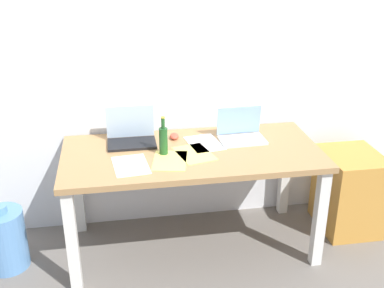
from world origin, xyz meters
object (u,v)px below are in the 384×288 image
object	(u,v)px
filing_cabinet	(349,191)
water_cooler_jug	(5,239)
laptop_left	(131,135)
desk	(192,164)
computer_mouse	(174,136)
laptop_right	(241,133)
beer_bottle	(163,140)

from	to	relation	value
filing_cabinet	water_cooler_jug	bearing A→B (deg)	-178.13
filing_cabinet	laptop_left	bearing A→B (deg)	174.81
laptop_left	water_cooler_jug	distance (m)	1.09
desk	computer_mouse	size ratio (longest dim) A/B	17.19
laptop_right	filing_cabinet	size ratio (longest dim) A/B	0.53
laptop_right	beer_bottle	world-z (taller)	beer_bottle
desk	laptop_left	distance (m)	0.47
laptop_right	desk	bearing A→B (deg)	-160.10
laptop_right	filing_cabinet	world-z (taller)	laptop_right
beer_bottle	water_cooler_jug	xyz separation A→B (m)	(-1.08, -0.00, -0.64)
filing_cabinet	beer_bottle	bearing A→B (deg)	-176.86
desk	filing_cabinet	size ratio (longest dim) A/B	2.83
desk	beer_bottle	world-z (taller)	beer_bottle
laptop_left	laptop_right	xyz separation A→B (m)	(0.76, -0.07, -0.01)
computer_mouse	filing_cabinet	bearing A→B (deg)	1.81
laptop_left	filing_cabinet	xyz separation A→B (m)	(1.60, -0.15, -0.51)
desk	water_cooler_jug	xyz separation A→B (m)	(-1.27, -0.02, -0.45)
computer_mouse	filing_cabinet	size ratio (longest dim) A/B	0.16
beer_bottle	computer_mouse	distance (m)	0.28
desk	computer_mouse	xyz separation A→B (m)	(-0.09, 0.23, 0.11)
beer_bottle	filing_cabinet	world-z (taller)	beer_bottle
laptop_right	beer_bottle	xyz separation A→B (m)	(-0.56, -0.15, 0.05)
laptop_right	computer_mouse	size ratio (longest dim) A/B	3.21
computer_mouse	filing_cabinet	world-z (taller)	computer_mouse
desk	filing_cabinet	bearing A→B (deg)	2.80
laptop_left	computer_mouse	size ratio (longest dim) A/B	3.30
desk	laptop_right	distance (m)	0.42
laptop_left	computer_mouse	world-z (taller)	laptop_left
laptop_left	laptop_right	bearing A→B (deg)	-5.25
laptop_right	water_cooler_jug	world-z (taller)	laptop_right
desk	water_cooler_jug	bearing A→B (deg)	-179.01
desk	filing_cabinet	world-z (taller)	desk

